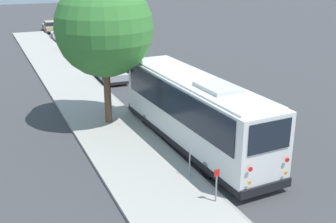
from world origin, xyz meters
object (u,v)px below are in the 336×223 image
at_px(shuttle_bus, 194,108).
at_px(parked_sedan_tan, 51,27).
at_px(sign_post_near, 216,185).
at_px(parked_sedan_silver, 110,72).
at_px(street_tree, 103,21).
at_px(parked_sedan_white, 61,35).
at_px(parked_sedan_gray, 87,56).
at_px(parked_sedan_navy, 73,45).
at_px(sign_post_far, 190,163).

relative_size(shuttle_bus, parked_sedan_tan, 2.50).
height_order(parked_sedan_tan, sign_post_near, sign_post_near).
height_order(parked_sedan_silver, street_tree, street_tree).
relative_size(shuttle_bus, parked_sedan_white, 2.63).
relative_size(parked_sedan_silver, parked_sedan_gray, 0.98).
xyz_separation_m(parked_sedan_navy, parked_sedan_white, (6.10, 0.04, 0.02)).
xyz_separation_m(parked_sedan_gray, parked_sedan_white, (11.82, 0.02, 0.02)).
relative_size(parked_sedan_navy, sign_post_near, 3.23).
relative_size(parked_sedan_tan, sign_post_far, 3.73).
xyz_separation_m(parked_sedan_silver, parked_sedan_navy, (12.41, 0.11, -0.04)).
distance_m(parked_sedan_gray, street_tree, 16.34).
xyz_separation_m(parked_sedan_tan, sign_post_near, (-43.80, 1.37, 0.21)).
bearing_deg(parked_sedan_white, sign_post_far, 177.27).
bearing_deg(sign_post_far, parked_sedan_tan, -1.88).
relative_size(parked_sedan_silver, parked_sedan_tan, 0.95).
relative_size(parked_sedan_gray, parked_sedan_tan, 0.97).
bearing_deg(parked_sedan_silver, parked_sedan_tan, 2.74).
xyz_separation_m(parked_sedan_navy, sign_post_near, (-30.70, 1.41, 0.25)).
bearing_deg(parked_sedan_white, shuttle_bus, -179.87).
xyz_separation_m(parked_sedan_gray, sign_post_far, (-22.86, 1.39, 0.17)).
distance_m(parked_sedan_white, sign_post_far, 34.70).
bearing_deg(shuttle_bus, parked_sedan_navy, -1.55).
distance_m(parked_sedan_gray, sign_post_far, 22.90).
relative_size(parked_sedan_gray, street_tree, 0.52).
xyz_separation_m(parked_sedan_navy, street_tree, (-21.04, 2.64, 5.05)).
xyz_separation_m(shuttle_bus, parked_sedan_tan, (38.73, 0.33, -1.30)).
relative_size(parked_sedan_navy, sign_post_far, 3.50).
bearing_deg(street_tree, parked_sedan_silver, -17.66).
distance_m(parked_sedan_white, street_tree, 27.73).
height_order(parked_sedan_silver, parked_sedan_gray, parked_sedan_silver).
distance_m(parked_sedan_tan, sign_post_far, 41.70).
xyz_separation_m(parked_sedan_white, sign_post_near, (-36.80, 1.37, 0.23)).
height_order(parked_sedan_white, sign_post_far, sign_post_far).
distance_m(parked_sedan_navy, sign_post_near, 30.74).
bearing_deg(parked_sedan_tan, parked_sedan_gray, -178.71).
bearing_deg(sign_post_near, parked_sedan_white, -2.12).
bearing_deg(parked_sedan_navy, parked_sedan_white, 4.77).
height_order(parked_sedan_silver, parked_sedan_navy, parked_sedan_silver).
relative_size(parked_sedan_white, sign_post_far, 3.54).
relative_size(parked_sedan_silver, street_tree, 0.51).
distance_m(parked_sedan_white, sign_post_near, 36.83).
distance_m(parked_sedan_silver, parked_sedan_gray, 6.69).
bearing_deg(shuttle_bus, street_tree, 30.38).
xyz_separation_m(parked_sedan_white, parked_sedan_tan, (7.00, -0.00, 0.02)).
bearing_deg(sign_post_near, parked_sedan_navy, -2.63).
relative_size(parked_sedan_silver, sign_post_far, 3.54).
bearing_deg(parked_sedan_white, sign_post_near, 177.40).
distance_m(parked_sedan_silver, street_tree, 10.35).
bearing_deg(parked_sedan_navy, parked_sedan_tan, 4.54).
distance_m(shuttle_bus, parked_sedan_white, 31.76).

